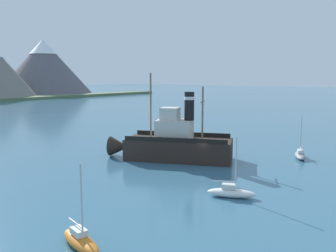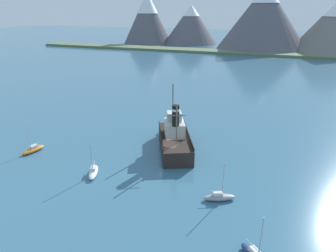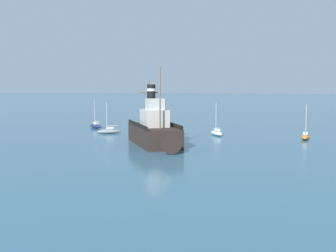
# 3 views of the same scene
# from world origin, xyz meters

# --- Properties ---
(ground_plane) EXTENTS (600.00, 600.00, 0.00)m
(ground_plane) POSITION_xyz_m (0.00, 0.00, 0.00)
(ground_plane) COLOR #38667F
(old_tugboat) EXTENTS (9.09, 14.49, 9.90)m
(old_tugboat) POSITION_xyz_m (-0.43, 3.55, 1.83)
(old_tugboat) COLOR #2D231E
(old_tugboat) RESTS_ON ground
(sailboat_grey) EXTENTS (3.91, 2.57, 4.90)m
(sailboat_grey) POSITION_xyz_m (9.10, -7.81, 0.43)
(sailboat_grey) COLOR gray
(sailboat_grey) RESTS_ON ground
(sailboat_white) EXTENTS (2.58, 3.91, 4.90)m
(sailboat_white) POSITION_xyz_m (-7.94, -7.96, 0.43)
(sailboat_white) COLOR white
(sailboat_white) RESTS_ON ground
(sailboat_orange) EXTENTS (1.93, 3.95, 4.90)m
(sailboat_orange) POSITION_xyz_m (-20.64, -5.37, 0.43)
(sailboat_orange) COLOR orange
(sailboat_orange) RESTS_ON ground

